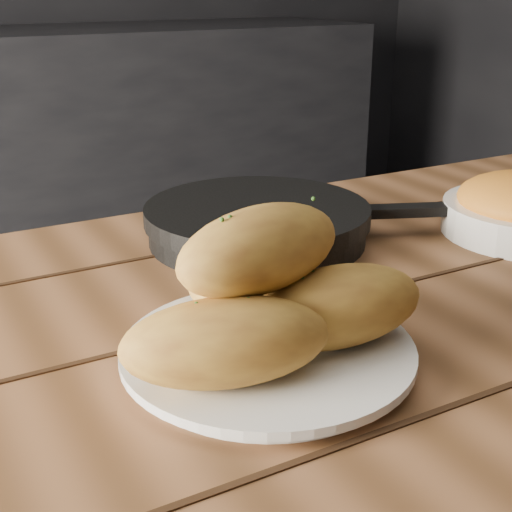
{
  "coord_description": "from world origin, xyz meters",
  "views": [
    {
      "loc": [
        -0.24,
        -0.7,
        1.05
      ],
      "look_at": [
        0.02,
        -0.23,
        0.84
      ],
      "focal_mm": 50.0,
      "sensor_mm": 36.0,
      "label": 1
    }
  ],
  "objects": [
    {
      "name": "skillet",
      "position": [
        0.16,
        0.01,
        0.77
      ],
      "size": [
        0.39,
        0.27,
        0.05
      ],
      "color": "black",
      "rests_on": "table"
    },
    {
      "name": "table",
      "position": [
        0.18,
        -0.28,
        0.65
      ],
      "size": [
        1.41,
        0.93,
        0.75
      ],
      "color": "brown",
      "rests_on": "ground"
    },
    {
      "name": "plate",
      "position": [
        0.02,
        -0.25,
        0.76
      ],
      "size": [
        0.24,
        0.24,
        0.02
      ],
      "color": "white",
      "rests_on": "table"
    },
    {
      "name": "bread_rolls",
      "position": [
        0.02,
        -0.26,
        0.82
      ],
      "size": [
        0.27,
        0.22,
        0.12
      ],
      "color": "gold",
      "rests_on": "plate"
    }
  ]
}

